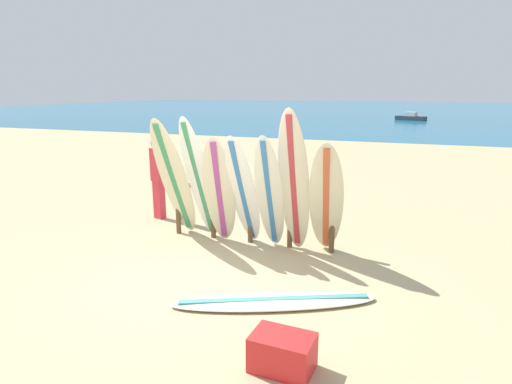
{
  "coord_description": "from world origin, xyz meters",
  "views": [
    {
      "loc": [
        2.89,
        -5.04,
        2.66
      ],
      "look_at": [
        0.31,
        2.06,
        0.85
      ],
      "focal_mm": 30.19,
      "sensor_mm": 36.0,
      "label": 1
    }
  ],
  "objects_px": {
    "beachgoer_standing": "(158,174)",
    "surfboard_leaning_center_right": "(270,194)",
    "surfboard_leaning_left": "(199,180)",
    "surfboard_lying_on_sand": "(274,301)",
    "surfboard_leaning_right": "(294,183)",
    "small_boat_offshore": "(411,117)",
    "cooler_box": "(282,353)",
    "surfboard_leaning_far_left": "(174,179)",
    "surfboard_leaning_far_right": "(326,200)",
    "surfboard_rack": "(250,206)",
    "surfboard_leaning_center": "(243,192)",
    "surfboard_leaning_center_left": "(219,191)"
  },
  "relations": [
    {
      "from": "surfboard_leaning_left",
      "to": "surfboard_lying_on_sand",
      "type": "bearing_deg",
      "value": -42.28
    },
    {
      "from": "surfboard_leaning_far_right",
      "to": "surfboard_rack",
      "type": "bearing_deg",
      "value": 169.57
    },
    {
      "from": "surfboard_leaning_left",
      "to": "cooler_box",
      "type": "height_order",
      "value": "surfboard_leaning_left"
    },
    {
      "from": "surfboard_leaning_right",
      "to": "small_boat_offshore",
      "type": "distance_m",
      "value": 34.66
    },
    {
      "from": "surfboard_leaning_center",
      "to": "surfboard_leaning_left",
      "type": "bearing_deg",
      "value": 177.62
    },
    {
      "from": "surfboard_leaning_left",
      "to": "surfboard_leaning_center",
      "type": "xyz_separation_m",
      "value": [
        0.83,
        -0.03,
        -0.14
      ]
    },
    {
      "from": "surfboard_rack",
      "to": "surfboard_leaning_far_right",
      "type": "xyz_separation_m",
      "value": [
        1.38,
        -0.25,
        0.3
      ]
    },
    {
      "from": "surfboard_leaning_center_right",
      "to": "surfboard_rack",
      "type": "bearing_deg",
      "value": 144.51
    },
    {
      "from": "surfboard_leaning_far_left",
      "to": "surfboard_lying_on_sand",
      "type": "xyz_separation_m",
      "value": [
        2.41,
        -1.71,
        -1.08
      ]
    },
    {
      "from": "cooler_box",
      "to": "beachgoer_standing",
      "type": "bearing_deg",
      "value": 138.02
    },
    {
      "from": "surfboard_leaning_far_right",
      "to": "surfboard_leaning_far_left",
      "type": "bearing_deg",
      "value": -178.68
    },
    {
      "from": "surfboard_lying_on_sand",
      "to": "cooler_box",
      "type": "distance_m",
      "value": 1.32
    },
    {
      "from": "surfboard_leaning_center_left",
      "to": "surfboard_leaning_center_right",
      "type": "bearing_deg",
      "value": 0.12
    },
    {
      "from": "surfboard_leaning_center",
      "to": "surfboard_leaning_far_right",
      "type": "height_order",
      "value": "surfboard_leaning_center"
    },
    {
      "from": "surfboard_leaning_far_left",
      "to": "surfboard_leaning_center_left",
      "type": "height_order",
      "value": "surfboard_leaning_far_left"
    },
    {
      "from": "surfboard_leaning_far_left",
      "to": "surfboard_leaning_center_right",
      "type": "bearing_deg",
      "value": -0.46
    },
    {
      "from": "surfboard_leaning_left",
      "to": "surfboard_leaning_right",
      "type": "xyz_separation_m",
      "value": [
        1.7,
        0.0,
        0.08
      ]
    },
    {
      "from": "surfboard_leaning_center",
      "to": "surfboard_leaning_far_right",
      "type": "bearing_deg",
      "value": 1.84
    },
    {
      "from": "surfboard_leaning_right",
      "to": "surfboard_lying_on_sand",
      "type": "bearing_deg",
      "value": -82.18
    },
    {
      "from": "surfboard_leaning_far_left",
      "to": "cooler_box",
      "type": "relative_size",
      "value": 3.72
    },
    {
      "from": "small_boat_offshore",
      "to": "cooler_box",
      "type": "distance_m",
      "value": 37.61
    },
    {
      "from": "surfboard_leaning_center_left",
      "to": "surfboard_leaning_center_right",
      "type": "relative_size",
      "value": 0.97
    },
    {
      "from": "surfboard_rack",
      "to": "surfboard_leaning_far_left",
      "type": "xyz_separation_m",
      "value": [
        -1.31,
        -0.32,
        0.45
      ]
    },
    {
      "from": "surfboard_leaning_right",
      "to": "surfboard_leaning_far_right",
      "type": "height_order",
      "value": "surfboard_leaning_right"
    },
    {
      "from": "small_boat_offshore",
      "to": "surfboard_leaning_center_left",
      "type": "bearing_deg",
      "value": -94.53
    },
    {
      "from": "surfboard_rack",
      "to": "surfboard_leaning_left",
      "type": "distance_m",
      "value": 1.0
    },
    {
      "from": "surfboard_leaning_center_right",
      "to": "surfboard_leaning_center",
      "type": "bearing_deg",
      "value": 176.22
    },
    {
      "from": "surfboard_rack",
      "to": "surfboard_leaning_center",
      "type": "height_order",
      "value": "surfboard_leaning_center"
    },
    {
      "from": "beachgoer_standing",
      "to": "surfboard_leaning_far_left",
      "type": "bearing_deg",
      "value": -45.93
    },
    {
      "from": "beachgoer_standing",
      "to": "surfboard_leaning_center_right",
      "type": "bearing_deg",
      "value": -20.76
    },
    {
      "from": "surfboard_leaning_right",
      "to": "surfboard_leaning_center",
      "type": "bearing_deg",
      "value": -177.56
    },
    {
      "from": "surfboard_leaning_left",
      "to": "surfboard_leaning_far_right",
      "type": "distance_m",
      "value": 2.23
    },
    {
      "from": "surfboard_leaning_center_left",
      "to": "surfboard_lying_on_sand",
      "type": "height_order",
      "value": "surfboard_leaning_center_left"
    },
    {
      "from": "surfboard_leaning_center",
      "to": "cooler_box",
      "type": "xyz_separation_m",
      "value": [
        1.58,
        -2.96,
        -0.81
      ]
    },
    {
      "from": "surfboard_leaning_center_right",
      "to": "surfboard_leaning_right",
      "type": "distance_m",
      "value": 0.44
    },
    {
      "from": "surfboard_leaning_center_right",
      "to": "beachgoer_standing",
      "type": "height_order",
      "value": "surfboard_leaning_center_right"
    },
    {
      "from": "surfboard_leaning_right",
      "to": "beachgoer_standing",
      "type": "height_order",
      "value": "surfboard_leaning_right"
    },
    {
      "from": "surfboard_leaning_far_right",
      "to": "beachgoer_standing",
      "type": "distance_m",
      "value": 3.83
    },
    {
      "from": "surfboard_leaning_center_right",
      "to": "beachgoer_standing",
      "type": "relative_size",
      "value": 1.17
    },
    {
      "from": "surfboard_leaning_far_left",
      "to": "surfboard_leaning_far_right",
      "type": "xyz_separation_m",
      "value": [
        2.69,
        0.06,
        -0.15
      ]
    },
    {
      "from": "small_boat_offshore",
      "to": "surfboard_leaning_far_right",
      "type": "bearing_deg",
      "value": -91.55
    },
    {
      "from": "surfboard_leaning_far_left",
      "to": "beachgoer_standing",
      "type": "height_order",
      "value": "surfboard_leaning_far_left"
    },
    {
      "from": "surfboard_leaning_center",
      "to": "surfboard_lying_on_sand",
      "type": "height_order",
      "value": "surfboard_leaning_center"
    },
    {
      "from": "surfboard_leaning_far_left",
      "to": "surfboard_leaning_center_left",
      "type": "relative_size",
      "value": 1.15
    },
    {
      "from": "surfboard_leaning_left",
      "to": "surfboard_leaning_right",
      "type": "distance_m",
      "value": 1.7
    },
    {
      "from": "surfboard_leaning_center_right",
      "to": "beachgoer_standing",
      "type": "distance_m",
      "value": 2.98
    },
    {
      "from": "surfboard_leaning_right",
      "to": "cooler_box",
      "type": "bearing_deg",
      "value": -76.6
    },
    {
      "from": "surfboard_leaning_left",
      "to": "surfboard_lying_on_sand",
      "type": "distance_m",
      "value": 2.84
    },
    {
      "from": "surfboard_leaning_center",
      "to": "surfboard_leaning_right",
      "type": "xyz_separation_m",
      "value": [
        0.86,
        0.04,
        0.21
      ]
    },
    {
      "from": "surfboard_leaning_far_left",
      "to": "small_boat_offshore",
      "type": "relative_size",
      "value": 0.82
    }
  ]
}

